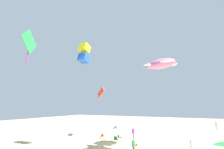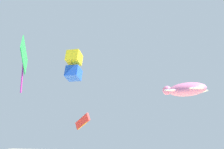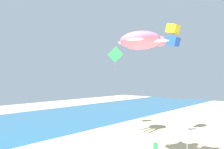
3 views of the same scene
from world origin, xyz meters
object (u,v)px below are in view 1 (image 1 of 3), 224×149
at_px(folding_chair_facing_ocean, 119,137).
at_px(kite_box_yellow, 84,53).
at_px(canopy_tent, 118,125).
at_px(person_near_umbrella, 134,145).
at_px(beach_umbrella, 223,144).
at_px(folding_chair_right_of_tent, 116,139).
at_px(kite_parafoil_red, 101,93).
at_px(kite_turtle_pink, 161,64).
at_px(cooler_box, 135,144).
at_px(kite_diamond_green, 29,43).
at_px(person_beachcomber, 133,132).
at_px(banner_flag, 218,131).
at_px(folding_chair_left_of_tent, 102,136).
at_px(person_kite_handler, 191,146).

height_order(folding_chair_facing_ocean, kite_box_yellow, kite_box_yellow).
distance_m(canopy_tent, person_near_umbrella, 5.43).
distance_m(beach_umbrella, folding_chair_right_of_tent, 14.15).
distance_m(kite_parafoil_red, kite_turtle_pink, 13.97).
distance_m(cooler_box, kite_diamond_green, 18.48).
bearing_deg(cooler_box, person_beachcomber, -68.92).
height_order(beach_umbrella, banner_flag, banner_flag).
height_order(folding_chair_facing_ocean, kite_diamond_green, kite_diamond_green).
height_order(banner_flag, person_beachcomber, banner_flag).
xyz_separation_m(folding_chair_left_of_tent, cooler_box, (-6.58, 2.05, -0.27)).
height_order(cooler_box, person_near_umbrella, person_near_umbrella).
xyz_separation_m(canopy_tent, beach_umbrella, (-12.77, 2.29, -0.87)).
height_order(folding_chair_facing_ocean, person_kite_handler, person_kite_handler).
height_order(person_beachcomber, kite_turtle_pink, kite_turtle_pink).
bearing_deg(folding_chair_facing_ocean, kite_turtle_pink, -171.64).
relative_size(folding_chair_right_of_tent, person_kite_handler, 0.45).
distance_m(kite_box_yellow, kite_turtle_pink, 10.75).
bearing_deg(person_kite_handler, folding_chair_facing_ocean, 116.41).
bearing_deg(folding_chair_right_of_tent, kite_box_yellow, -135.10).
distance_m(folding_chair_facing_ocean, person_near_umbrella, 7.76).
height_order(folding_chair_right_of_tent, kite_diamond_green, kite_diamond_green).
bearing_deg(person_beachcomber, kite_parafoil_red, -102.62).
distance_m(canopy_tent, kite_diamond_green, 16.48).
xyz_separation_m(canopy_tent, person_beachcomber, (-0.78, -4.71, -1.54)).
height_order(beach_umbrella, kite_diamond_green, kite_diamond_green).
height_order(person_kite_handler, person_near_umbrella, person_kite_handler).
distance_m(folding_chair_facing_ocean, folding_chair_left_of_tent, 3.15).
height_order(cooler_box, kite_diamond_green, kite_diamond_green).
height_order(beach_umbrella, cooler_box, beach_umbrella).
xyz_separation_m(banner_flag, kite_turtle_pink, (6.06, 8.18, 8.68)).
xyz_separation_m(banner_flag, person_beachcomber, (12.51, 0.74, -0.89)).
relative_size(person_kite_handler, kite_diamond_green, 0.53).
bearing_deg(kite_diamond_green, folding_chair_facing_ocean, -22.25).
height_order(banner_flag, person_near_umbrella, banner_flag).
bearing_deg(cooler_box, folding_chair_facing_ocean, -35.51).
bearing_deg(kite_turtle_pink, folding_chair_facing_ocean, -10.02).
relative_size(beach_umbrella, kite_box_yellow, 0.73).
height_order(folding_chair_left_of_tent, kite_parafoil_red, kite_parafoil_red).
bearing_deg(person_kite_handler, person_near_umbrella, 156.98).
distance_m(canopy_tent, folding_chair_right_of_tent, 2.63).
xyz_separation_m(folding_chair_facing_ocean, person_kite_handler, (-10.74, 3.95, 0.58)).
distance_m(beach_umbrella, kite_parafoil_red, 19.73).
bearing_deg(kite_box_yellow, kite_diamond_green, -84.56).
relative_size(canopy_tent, folding_chair_left_of_tent, 3.71).
distance_m(folding_chair_right_of_tent, kite_diamond_green, 18.53).
distance_m(banner_flag, kite_turtle_pink, 13.38).
bearing_deg(canopy_tent, kite_diamond_green, 80.40).
relative_size(banner_flag, kite_diamond_green, 0.98).
height_order(beach_umbrella, folding_chair_facing_ocean, beach_umbrella).
relative_size(kite_parafoil_red, kite_turtle_pink, 0.62).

